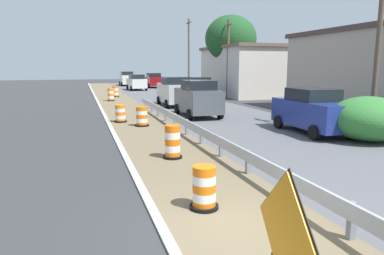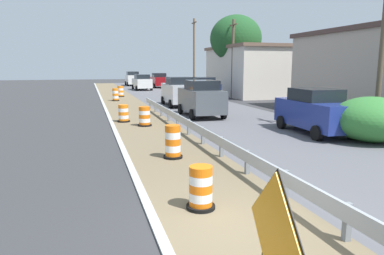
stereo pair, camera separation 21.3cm
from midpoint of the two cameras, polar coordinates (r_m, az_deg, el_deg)
ground_plane at (r=7.02m, az=6.88°, el=-16.08°), size 160.00×160.00×0.00m
median_dirt_strip at (r=7.18m, az=9.99°, el=-15.53°), size 3.21×120.00×0.01m
curb_near_edge at (r=6.66m, az=-3.97°, el=-17.50°), size 0.20×120.00×0.11m
guardrail_median at (r=7.71m, az=19.17°, el=-9.98°), size 0.18×41.15×0.71m
warning_sign_diamond at (r=4.56m, az=14.46°, el=-16.77°), size 0.19×1.55×1.91m
traffic_barrel_nearest at (r=7.77m, az=2.21°, el=-9.98°), size 0.63×0.63×0.95m
traffic_barrel_close at (r=11.91m, az=-2.58°, el=-2.53°), size 0.65×0.65×1.12m
traffic_barrel_mid at (r=18.43m, az=-7.30°, el=1.64°), size 0.73×0.73×1.01m
traffic_barrel_far at (r=19.95m, az=-10.65°, el=2.11°), size 0.69×0.69×0.96m
traffic_barrel_farther at (r=32.27m, az=-12.00°, el=5.11°), size 0.66×0.66×1.12m
traffic_barrel_farthest at (r=36.55m, az=-11.26°, el=5.63°), size 0.74×0.74×1.08m
car_lead_near_lane at (r=27.61m, az=-1.96°, el=5.82°), size 2.16×4.51×2.24m
car_trailing_near_lane at (r=51.45m, az=-5.17°, el=7.56°), size 2.19×4.08×2.07m
car_lead_far_lane at (r=46.52m, az=-7.93°, el=7.23°), size 2.20×4.71×2.00m
car_mid_far_lane at (r=33.21m, az=2.15°, el=6.34°), size 2.01×4.53×2.05m
car_trailing_far_lane at (r=57.18m, az=-9.43°, el=7.77°), size 2.13×4.46×2.21m
car_distant_a at (r=17.27m, az=19.73°, el=2.51°), size 2.26×4.57×2.04m
car_distant_b at (r=21.75m, az=1.76°, el=4.69°), size 2.16×4.34×2.21m
roadside_shop_far at (r=38.62m, az=11.30°, el=8.92°), size 9.24×10.81×5.09m
utility_pole_near at (r=18.92m, az=28.77°, el=13.95°), size 0.24×1.80×9.27m
utility_pole_mid at (r=34.51m, az=6.75°, el=11.08°), size 0.24×1.80×7.36m
utility_pole_far at (r=45.19m, az=0.47°, el=11.77°), size 0.24×1.80×8.82m
bush_roadside at (r=16.26m, az=27.25°, el=1.20°), size 3.15×3.15×1.84m
tree_roadside at (r=37.83m, az=7.21°, el=13.98°), size 5.29×5.29×8.22m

